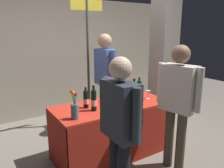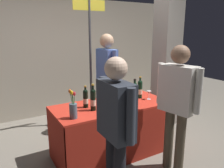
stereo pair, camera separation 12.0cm
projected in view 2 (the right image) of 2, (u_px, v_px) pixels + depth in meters
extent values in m
plane|color=gray|center=(112.00, 153.00, 3.38)|extent=(12.00, 12.00, 0.00)
cube|color=#B2A893|center=(63.00, 57.00, 4.87)|extent=(5.92, 0.12, 2.47)
cube|color=gray|center=(167.00, 41.00, 4.13)|extent=(0.39, 0.39, 3.22)
cube|color=red|center=(112.00, 105.00, 3.20)|extent=(1.69, 0.76, 0.02)
cube|color=#A32519|center=(126.00, 140.00, 2.97)|extent=(1.69, 0.01, 0.75)
cube|color=#A32519|center=(100.00, 121.00, 3.61)|extent=(1.69, 0.01, 0.75)
cube|color=#A32519|center=(56.00, 144.00, 2.88)|extent=(0.01, 0.76, 0.75)
cube|color=#A32519|center=(155.00, 119.00, 3.70)|extent=(0.01, 0.76, 0.75)
cylinder|color=#38230F|center=(115.00, 95.00, 3.21)|extent=(0.07, 0.07, 0.24)
sphere|color=#38230F|center=(115.00, 87.00, 3.19)|extent=(0.07, 0.07, 0.07)
cylinder|color=#38230F|center=(115.00, 85.00, 3.18)|extent=(0.03, 0.03, 0.08)
cylinder|color=maroon|center=(115.00, 81.00, 3.17)|extent=(0.03, 0.03, 0.02)
cylinder|color=beige|center=(115.00, 97.00, 3.22)|extent=(0.07, 0.07, 0.08)
cylinder|color=black|center=(86.00, 100.00, 3.04)|extent=(0.07, 0.07, 0.22)
sphere|color=black|center=(85.00, 92.00, 3.02)|extent=(0.07, 0.07, 0.07)
cylinder|color=black|center=(85.00, 89.00, 3.01)|extent=(0.03, 0.03, 0.07)
cylinder|color=#B7932D|center=(85.00, 86.00, 3.00)|extent=(0.03, 0.03, 0.02)
cylinder|color=beige|center=(86.00, 101.00, 3.05)|extent=(0.07, 0.07, 0.07)
cylinder|color=black|center=(93.00, 101.00, 2.93)|extent=(0.07, 0.07, 0.26)
sphere|color=black|center=(93.00, 92.00, 2.90)|extent=(0.07, 0.07, 0.07)
cylinder|color=black|center=(93.00, 89.00, 2.89)|extent=(0.03, 0.03, 0.09)
cylinder|color=#B7932D|center=(93.00, 85.00, 2.88)|extent=(0.04, 0.04, 0.02)
cylinder|color=beige|center=(93.00, 103.00, 2.93)|extent=(0.07, 0.07, 0.08)
cylinder|color=black|center=(140.00, 90.00, 3.47)|extent=(0.07, 0.07, 0.25)
sphere|color=black|center=(140.00, 83.00, 3.44)|extent=(0.07, 0.07, 0.07)
cylinder|color=black|center=(140.00, 80.00, 3.43)|extent=(0.03, 0.03, 0.08)
cylinder|color=#B7932D|center=(140.00, 77.00, 3.42)|extent=(0.03, 0.03, 0.02)
cylinder|color=beige|center=(140.00, 92.00, 3.47)|extent=(0.07, 0.07, 0.08)
cylinder|color=black|center=(135.00, 92.00, 3.39)|extent=(0.08, 0.08, 0.23)
sphere|color=black|center=(135.00, 85.00, 3.36)|extent=(0.08, 0.08, 0.08)
cylinder|color=black|center=(135.00, 83.00, 3.35)|extent=(0.03, 0.03, 0.08)
cylinder|color=black|center=(135.00, 80.00, 3.34)|extent=(0.04, 0.04, 0.02)
cylinder|color=beige|center=(135.00, 94.00, 3.39)|extent=(0.08, 0.08, 0.07)
cylinder|color=silver|center=(149.00, 99.00, 3.43)|extent=(0.06, 0.06, 0.00)
cylinder|color=silver|center=(149.00, 97.00, 3.42)|extent=(0.01, 0.01, 0.07)
cone|color=silver|center=(149.00, 93.00, 3.41)|extent=(0.07, 0.07, 0.06)
cylinder|color=slate|center=(73.00, 111.00, 2.67)|extent=(0.09, 0.09, 0.18)
cylinder|color=#38722D|center=(73.00, 103.00, 2.62)|extent=(0.02, 0.04, 0.23)
ellipsoid|color=#E05B1E|center=(72.00, 93.00, 2.61)|extent=(0.03, 0.03, 0.05)
cylinder|color=#38722D|center=(73.00, 102.00, 2.64)|extent=(0.04, 0.03, 0.24)
ellipsoid|color=gold|center=(71.00, 93.00, 2.59)|extent=(0.03, 0.03, 0.05)
cylinder|color=#38722D|center=(74.00, 102.00, 2.64)|extent=(0.02, 0.02, 0.22)
ellipsoid|color=red|center=(74.00, 94.00, 2.61)|extent=(0.03, 0.03, 0.05)
cylinder|color=#38722D|center=(72.00, 101.00, 2.64)|extent=(0.05, 0.01, 0.25)
ellipsoid|color=#E05B1E|center=(70.00, 91.00, 2.60)|extent=(0.03, 0.03, 0.05)
cube|color=silver|center=(112.00, 94.00, 3.41)|extent=(0.11, 0.13, 0.16)
cylinder|color=#2D3347|center=(105.00, 106.00, 4.11)|extent=(0.12, 0.12, 0.87)
cylinder|color=#2D3347|center=(109.00, 109.00, 3.98)|extent=(0.12, 0.12, 0.87)
cube|color=#4C6BB7|center=(107.00, 67.00, 3.87)|extent=(0.23, 0.41, 0.62)
sphere|color=tan|center=(107.00, 41.00, 3.76)|extent=(0.24, 0.24, 0.24)
cylinder|color=#4C6BB7|center=(100.00, 64.00, 4.06)|extent=(0.08, 0.08, 0.57)
cylinder|color=#4C6BB7|center=(115.00, 68.00, 3.67)|extent=(0.08, 0.08, 0.57)
cylinder|color=black|center=(112.00, 168.00, 2.35)|extent=(0.12, 0.12, 0.79)
cube|color=#2D333D|center=(116.00, 110.00, 2.13)|extent=(0.22, 0.43, 0.56)
sphere|color=beige|center=(116.00, 68.00, 2.03)|extent=(0.22, 0.22, 0.22)
cylinder|color=#2D333D|center=(131.00, 117.00, 1.90)|extent=(0.08, 0.08, 0.51)
cylinder|color=#2D333D|center=(104.00, 101.00, 2.34)|extent=(0.08, 0.08, 0.51)
cylinder|color=#4C4233|center=(180.00, 144.00, 2.82)|extent=(0.12, 0.12, 0.82)
cylinder|color=#4C4233|center=(169.00, 139.00, 2.94)|extent=(0.12, 0.12, 0.82)
cube|color=beige|center=(178.00, 89.00, 2.72)|extent=(0.29, 0.47, 0.58)
sphere|color=#8C664C|center=(180.00, 54.00, 2.62)|extent=(0.23, 0.23, 0.23)
cylinder|color=beige|center=(198.00, 91.00, 2.52)|extent=(0.08, 0.08, 0.53)
cylinder|color=beige|center=(160.00, 83.00, 2.90)|extent=(0.08, 0.08, 0.53)
cylinder|color=#47474C|center=(91.00, 65.00, 4.15)|extent=(0.04, 0.04, 2.36)
cube|color=yellow|center=(89.00, 5.00, 3.90)|extent=(0.61, 0.02, 0.19)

